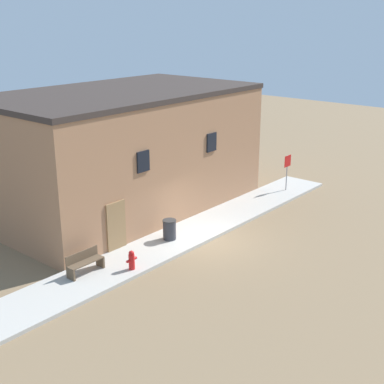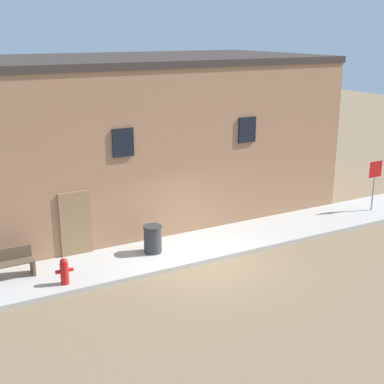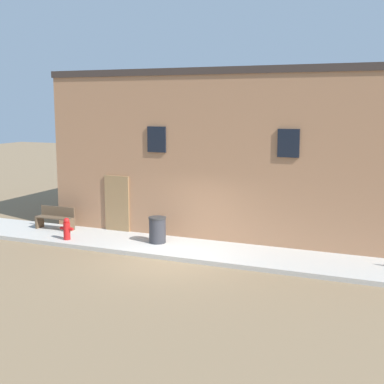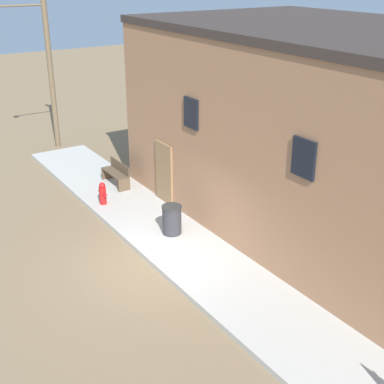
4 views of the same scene
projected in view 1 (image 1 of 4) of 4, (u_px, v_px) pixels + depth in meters
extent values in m
plane|color=#846B4C|center=(209.00, 242.00, 23.35)|extent=(80.00, 80.00, 0.00)
cube|color=#BCB7AD|center=(189.00, 234.00, 24.05)|extent=(21.13, 2.36, 0.15)
cube|color=#A87551|center=(123.00, 153.00, 26.72)|extent=(13.33, 7.55, 5.77)
cube|color=#382D28|center=(120.00, 92.00, 25.77)|extent=(13.43, 7.65, 0.24)
cube|color=black|center=(143.00, 161.00, 22.48)|extent=(0.70, 0.08, 0.90)
cube|color=black|center=(211.00, 142.00, 25.86)|extent=(0.70, 0.08, 0.90)
cube|color=#937047|center=(116.00, 227.00, 22.05)|extent=(1.00, 0.08, 2.20)
cylinder|color=red|center=(132.00, 262.00, 20.45)|extent=(0.24, 0.24, 0.60)
sphere|color=red|center=(131.00, 253.00, 20.33)|extent=(0.21, 0.21, 0.21)
cylinder|color=red|center=(128.00, 261.00, 20.29)|extent=(0.13, 0.11, 0.11)
cylinder|color=red|center=(135.00, 258.00, 20.55)|extent=(0.13, 0.11, 0.11)
cylinder|color=gray|center=(287.00, 173.00, 29.55)|extent=(0.06, 0.06, 1.98)
cube|color=red|center=(288.00, 161.00, 29.33)|extent=(0.63, 0.02, 0.63)
cube|color=brown|center=(71.00, 274.00, 19.66)|extent=(0.08, 0.44, 0.43)
cube|color=brown|center=(100.00, 261.00, 20.68)|extent=(0.08, 0.44, 0.43)
cube|color=brown|center=(86.00, 262.00, 20.10)|extent=(1.49, 0.44, 0.04)
cube|color=brown|center=(82.00, 256.00, 20.15)|extent=(1.49, 0.04, 0.37)
cylinder|color=#333338|center=(169.00, 230.00, 23.17)|extent=(0.57, 0.57, 0.83)
cylinder|color=#2D2D2D|center=(169.00, 221.00, 23.03)|extent=(0.60, 0.60, 0.06)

